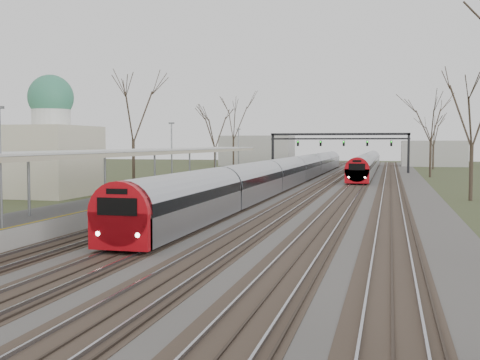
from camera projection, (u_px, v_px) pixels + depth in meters
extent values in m
cube|color=#474442|center=(312.00, 186.00, 62.79)|extent=(24.00, 160.00, 0.10)
cube|color=#4C3828|center=(256.00, 185.00, 64.24)|extent=(2.60, 160.00, 0.06)
cube|color=gray|center=(250.00, 184.00, 64.41)|extent=(0.07, 160.00, 0.12)
cube|color=gray|center=(263.00, 184.00, 64.07)|extent=(0.07, 160.00, 0.12)
cube|color=#4C3828|center=(289.00, 185.00, 63.40)|extent=(2.60, 160.00, 0.06)
cube|color=gray|center=(282.00, 185.00, 63.57)|extent=(0.07, 160.00, 0.12)
cube|color=gray|center=(295.00, 185.00, 63.22)|extent=(0.07, 160.00, 0.12)
cube|color=#4C3828|center=(322.00, 186.00, 62.55)|extent=(2.60, 160.00, 0.06)
cube|color=gray|center=(315.00, 185.00, 62.72)|extent=(0.07, 160.00, 0.12)
cube|color=gray|center=(329.00, 185.00, 62.37)|extent=(0.07, 160.00, 0.12)
cube|color=#4C3828|center=(356.00, 186.00, 61.70)|extent=(2.60, 160.00, 0.06)
cube|color=gray|center=(349.00, 186.00, 61.87)|extent=(0.07, 160.00, 0.12)
cube|color=gray|center=(363.00, 186.00, 61.52)|extent=(0.07, 160.00, 0.12)
cube|color=#4C3828|center=(391.00, 187.00, 60.85)|extent=(2.60, 160.00, 0.06)
cube|color=gray|center=(384.00, 186.00, 61.02)|extent=(0.07, 160.00, 0.12)
cube|color=gray|center=(398.00, 186.00, 60.67)|extent=(0.07, 160.00, 0.12)
cube|color=#9E9B93|center=(172.00, 194.00, 48.01)|extent=(3.50, 69.00, 1.00)
cylinder|color=slate|center=(29.00, 185.00, 29.01)|extent=(0.14, 0.14, 3.00)
cylinder|color=slate|center=(105.00, 176.00, 36.76)|extent=(0.14, 0.14, 3.00)
cylinder|color=slate|center=(155.00, 171.00, 44.50)|extent=(0.14, 0.14, 3.00)
cylinder|color=slate|center=(190.00, 167.00, 52.25)|extent=(0.14, 0.14, 3.00)
cylinder|color=slate|center=(216.00, 164.00, 59.99)|extent=(0.14, 0.14, 3.00)
cube|color=silver|center=(149.00, 150.00, 43.44)|extent=(4.10, 50.00, 0.12)
cube|color=#BBB091|center=(149.00, 152.00, 43.45)|extent=(4.10, 50.00, 0.25)
cube|color=beige|center=(31.00, 161.00, 51.48)|extent=(10.00, 8.00, 6.00)
cylinder|color=silver|center=(51.00, 112.00, 50.74)|extent=(3.20, 3.20, 2.50)
sphere|color=#327E5D|center=(51.00, 97.00, 50.67)|extent=(3.80, 3.80, 3.80)
cube|color=black|center=(273.00, 153.00, 94.08)|extent=(0.35, 0.35, 6.00)
cube|color=black|center=(408.00, 153.00, 89.11)|extent=(0.35, 0.35, 6.00)
cube|color=black|center=(339.00, 134.00, 91.42)|extent=(21.00, 0.35, 0.35)
cube|color=black|center=(339.00, 139.00, 91.46)|extent=(21.00, 0.25, 0.25)
cube|color=black|center=(298.00, 143.00, 92.83)|extent=(0.32, 0.22, 0.85)
sphere|color=#0CFF19|center=(298.00, 142.00, 92.68)|extent=(0.16, 0.16, 0.16)
cube|color=black|center=(321.00, 143.00, 91.98)|extent=(0.32, 0.22, 0.85)
sphere|color=#0CFF19|center=(321.00, 142.00, 91.83)|extent=(0.16, 0.16, 0.16)
cube|color=black|center=(344.00, 143.00, 91.13)|extent=(0.32, 0.22, 0.85)
sphere|color=#0CFF19|center=(344.00, 142.00, 90.98)|extent=(0.16, 0.16, 0.16)
cube|color=black|center=(367.00, 143.00, 90.28)|extent=(0.32, 0.22, 0.85)
sphere|color=#0CFF19|center=(367.00, 142.00, 90.13)|extent=(0.16, 0.16, 0.16)
cube|color=black|center=(391.00, 143.00, 89.43)|extent=(0.32, 0.22, 0.85)
sphere|color=#0CFF19|center=(391.00, 142.00, 89.28)|extent=(0.16, 0.16, 0.16)
cylinder|color=#2D231C|center=(134.00, 164.00, 59.99)|extent=(0.30, 0.30, 4.95)
cylinder|color=#2D231C|center=(471.00, 173.00, 46.68)|extent=(0.30, 0.30, 4.50)
cube|color=#9FA2A9|center=(295.00, 174.00, 67.35)|extent=(2.55, 90.00, 1.60)
cylinder|color=#9FA2A9|center=(295.00, 168.00, 67.31)|extent=(2.60, 89.70, 2.60)
cube|color=black|center=(295.00, 167.00, 67.31)|extent=(2.62, 89.40, 0.55)
cube|color=#AC0911|center=(120.00, 231.00, 23.88)|extent=(2.55, 0.50, 1.50)
cylinder|color=#AC0911|center=(120.00, 213.00, 23.89)|extent=(2.60, 0.60, 2.60)
cube|color=black|center=(117.00, 207.00, 23.61)|extent=(1.70, 0.12, 0.70)
sphere|color=white|center=(98.00, 233.00, 23.90)|extent=(0.22, 0.22, 0.22)
sphere|color=white|center=(138.00, 235.00, 23.49)|extent=(0.22, 0.22, 0.22)
cube|color=black|center=(295.00, 182.00, 67.41)|extent=(1.80, 89.00, 0.35)
cube|color=#9FA2A9|center=(367.00, 165.00, 92.28)|extent=(2.55, 60.00, 1.60)
cylinder|color=#9FA2A9|center=(368.00, 161.00, 92.24)|extent=(2.60, 59.70, 2.60)
cube|color=black|center=(368.00, 161.00, 92.24)|extent=(2.62, 59.40, 0.55)
cube|color=#AC0911|center=(357.00, 176.00, 63.34)|extent=(2.55, 0.50, 1.50)
cylinder|color=#AC0911|center=(357.00, 170.00, 63.34)|extent=(2.60, 0.60, 2.60)
cube|color=black|center=(357.00, 167.00, 63.06)|extent=(1.70, 0.12, 0.70)
sphere|color=white|center=(349.00, 177.00, 63.36)|extent=(0.22, 0.22, 0.22)
sphere|color=white|center=(365.00, 177.00, 62.94)|extent=(0.22, 0.22, 0.22)
cube|color=black|center=(367.00, 172.00, 92.34)|extent=(1.80, 59.00, 0.35)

